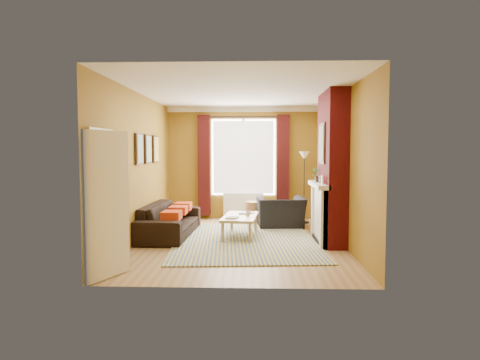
{
  "coord_description": "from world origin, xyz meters",
  "views": [
    {
      "loc": [
        0.29,
        -8.0,
        1.73
      ],
      "look_at": [
        0.0,
        0.25,
        1.15
      ],
      "focal_mm": 32.0,
      "sensor_mm": 36.0,
      "label": 1
    }
  ],
  "objects_px": {
    "coffee_table": "(240,218)",
    "wicker_stool": "(253,212)",
    "sofa": "(170,220)",
    "floor_lamp": "(304,167)",
    "armchair": "(281,212)"
  },
  "relations": [
    {
      "from": "coffee_table",
      "to": "floor_lamp",
      "type": "relative_size",
      "value": 0.79
    },
    {
      "from": "wicker_stool",
      "to": "floor_lamp",
      "type": "distance_m",
      "value": 1.62
    },
    {
      "from": "sofa",
      "to": "armchair",
      "type": "distance_m",
      "value": 2.53
    },
    {
      "from": "sofa",
      "to": "floor_lamp",
      "type": "height_order",
      "value": "floor_lamp"
    },
    {
      "from": "coffee_table",
      "to": "wicker_stool",
      "type": "height_order",
      "value": "wicker_stool"
    },
    {
      "from": "floor_lamp",
      "to": "wicker_stool",
      "type": "bearing_deg",
      "value": 176.44
    },
    {
      "from": "coffee_table",
      "to": "wicker_stool",
      "type": "distance_m",
      "value": 1.79
    },
    {
      "from": "wicker_stool",
      "to": "sofa",
      "type": "bearing_deg",
      "value": -134.37
    },
    {
      "from": "sofa",
      "to": "wicker_stool",
      "type": "height_order",
      "value": "sofa"
    },
    {
      "from": "armchair",
      "to": "floor_lamp",
      "type": "bearing_deg",
      "value": -140.21
    },
    {
      "from": "sofa",
      "to": "coffee_table",
      "type": "xyz_separation_m",
      "value": [
        1.42,
        -0.06,
        0.05
      ]
    },
    {
      "from": "coffee_table",
      "to": "floor_lamp",
      "type": "distance_m",
      "value": 2.43
    },
    {
      "from": "sofa",
      "to": "coffee_table",
      "type": "height_order",
      "value": "sofa"
    },
    {
      "from": "wicker_stool",
      "to": "armchair",
      "type": "bearing_deg",
      "value": -46.36
    },
    {
      "from": "floor_lamp",
      "to": "sofa",
      "type": "bearing_deg",
      "value": -150.28
    }
  ]
}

